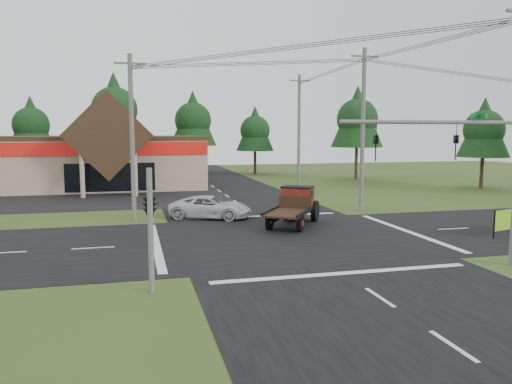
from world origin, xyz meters
name	(u,v)px	position (x,y,z in m)	size (l,w,h in m)	color
ground	(290,238)	(0.00, 0.00, 0.00)	(120.00, 120.00, 0.00)	#334F1C
road_ns	(290,238)	(0.00, 0.00, 0.01)	(12.00, 120.00, 0.02)	black
road_ew	(290,238)	(0.00, 0.00, 0.01)	(120.00, 12.00, 0.02)	black
parking_apron	(60,200)	(-14.00, 19.00, 0.01)	(28.00, 14.00, 0.02)	black
cvs_building	(55,160)	(-15.70, 29.57, 2.78)	(30.40, 18.20, 9.19)	tan
traffic_signal_mast	(484,162)	(5.82, -7.50, 4.43)	(8.12, 0.24, 7.00)	#595651
traffic_signal_corner	(149,193)	(-7.50, -7.32, 3.52)	(0.53, 2.48, 4.40)	#595651
utility_pole_nw	(132,136)	(-8.00, 8.00, 5.39)	(2.00, 0.30, 10.50)	#595651
utility_pole_ne	(363,128)	(8.00, 8.00, 5.89)	(2.00, 0.30, 11.50)	#595651
utility_pole_n	(299,131)	(8.00, 22.00, 5.74)	(2.00, 0.30, 11.20)	#595651
tree_row_b	(31,123)	(-20.00, 42.00, 6.70)	(5.60, 5.60, 10.10)	#332316
tree_row_c	(114,107)	(-10.00, 41.00, 8.72)	(7.28, 7.28, 13.13)	#332316
tree_row_d	(193,119)	(0.00, 42.00, 7.38)	(6.16, 6.16, 11.11)	#332316
tree_row_e	(255,129)	(8.00, 40.00, 6.03)	(5.04, 5.04, 9.09)	#332316
tree_side_ne	(357,117)	(18.00, 30.00, 7.38)	(6.16, 6.16, 11.11)	#332316
tree_side_e_near	(484,128)	(26.00, 18.00, 6.03)	(5.04, 5.04, 9.09)	#332316
antique_flatbed_truck	(293,207)	(1.22, 3.22, 1.17)	(2.13, 5.59, 2.34)	#530B0F
white_pickup	(210,207)	(-3.15, 7.14, 0.73)	(2.44, 5.29, 1.47)	silver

